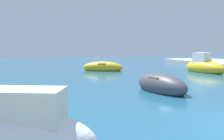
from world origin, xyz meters
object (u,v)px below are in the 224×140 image
(moored_boat_2, at_px, (103,67))
(moored_boat_6, at_px, (15,137))
(moored_boat_5, at_px, (161,85))
(moored_boat_1, at_px, (204,67))

(moored_boat_2, bearing_deg, moored_boat_6, 96.33)
(moored_boat_2, bearing_deg, moored_boat_5, 118.04)
(moored_boat_1, height_order, moored_boat_5, moored_boat_1)
(moored_boat_6, bearing_deg, moored_boat_5, -117.25)
(moored_boat_5, bearing_deg, moored_boat_2, 168.11)
(moored_boat_5, bearing_deg, moored_boat_1, 118.68)
(moored_boat_1, bearing_deg, moored_boat_2, -124.75)
(moored_boat_1, bearing_deg, moored_boat_5, -58.43)
(moored_boat_2, height_order, moored_boat_6, moored_boat_6)
(moored_boat_6, bearing_deg, moored_boat_1, -117.24)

